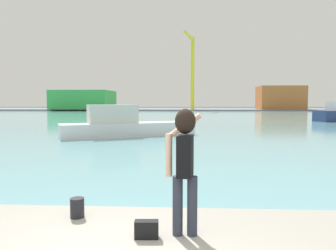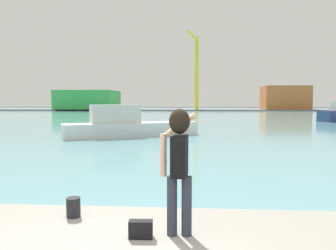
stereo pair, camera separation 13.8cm
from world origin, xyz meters
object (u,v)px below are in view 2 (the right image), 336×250
at_px(warehouse_right, 285,98).
at_px(port_crane, 196,66).
at_px(warehouse_left, 88,100).
at_px(handbag, 141,229).
at_px(boat_moored, 128,125).
at_px(harbor_bollard, 73,207).
at_px(person_photographer, 179,158).

bearing_deg(warehouse_right, port_crane, -171.76).
bearing_deg(warehouse_left, port_crane, -6.77).
bearing_deg(handbag, boat_moored, 101.54).
bearing_deg(harbor_bollard, person_photographer, -19.39).
distance_m(person_photographer, warehouse_right, 89.87).
bearing_deg(handbag, warehouse_right, 73.05).
bearing_deg(warehouse_left, handbag, -71.96).
height_order(harbor_bollard, warehouse_right, warehouse_right).
bearing_deg(warehouse_right, boat_moored, -113.33).
bearing_deg(port_crane, warehouse_left, 173.23).
bearing_deg(port_crane, handbag, -91.46).
relative_size(person_photographer, warehouse_right, 0.15).
xyz_separation_m(handbag, warehouse_right, (26.27, 86.21, 2.93)).
bearing_deg(warehouse_right, warehouse_left, 179.91).
xyz_separation_m(handbag, port_crane, (2.11, 82.71, 11.26)).
height_order(harbor_bollard, port_crane, port_crane).
relative_size(handbag, warehouse_left, 0.02).
bearing_deg(warehouse_left, boat_moored, -70.41).
bearing_deg(handbag, harbor_bollard, 148.44).
height_order(warehouse_left, port_crane, port_crane).
relative_size(person_photographer, port_crane, 0.09).
bearing_deg(port_crane, harbor_bollard, -92.31).
bearing_deg(person_photographer, handbag, 111.86).
bearing_deg(person_photographer, warehouse_left, 25.20).
bearing_deg(handbag, person_photographer, 15.03).
xyz_separation_m(boat_moored, port_crane, (5.62, 65.53, 11.10)).
relative_size(harbor_bollard, boat_moored, 0.03).
bearing_deg(port_crane, boat_moored, -94.90).
relative_size(boat_moored, port_crane, 0.46).
bearing_deg(boat_moored, port_crane, 58.94).
xyz_separation_m(harbor_bollard, warehouse_right, (27.46, 85.48, 2.90)).
xyz_separation_m(person_photographer, warehouse_left, (-28.61, 86.16, 1.43)).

